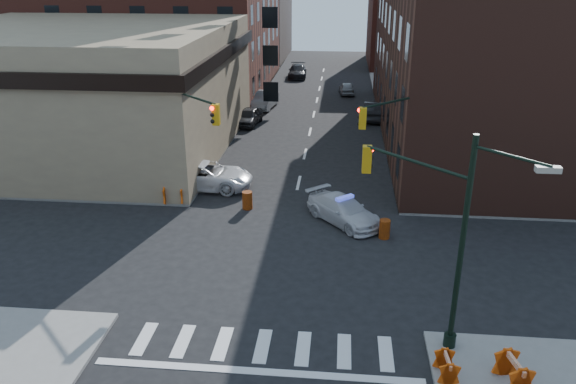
% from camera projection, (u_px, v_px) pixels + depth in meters
% --- Properties ---
extents(ground, '(140.00, 140.00, 0.00)m').
position_uv_depth(ground, '(282.00, 257.00, 26.94)').
color(ground, black).
rests_on(ground, ground).
extents(sidewalk_nw, '(34.00, 54.50, 0.15)m').
position_uv_depth(sidewalk_nw, '(99.00, 97.00, 59.19)').
color(sidewalk_nw, gray).
rests_on(sidewalk_nw, ground).
extents(sidewalk_ne, '(34.00, 54.50, 0.15)m').
position_uv_depth(sidewalk_ne, '(550.00, 107.00, 55.06)').
color(sidewalk_ne, gray).
rests_on(sidewalk_ne, ground).
extents(bank_building, '(22.00, 22.00, 9.00)m').
position_uv_depth(bank_building, '(80.00, 88.00, 42.00)').
color(bank_building, '#8E7D5D').
rests_on(bank_building, ground).
extents(commercial_row_ne, '(14.00, 34.00, 14.00)m').
position_uv_depth(commercial_row_ne, '(477.00, 48.00, 43.90)').
color(commercial_row_ne, '#48261D').
rests_on(commercial_row_ne, ground).
extents(filler_nw, '(20.00, 18.00, 16.00)m').
position_uv_depth(filler_nw, '(219.00, 2.00, 82.57)').
color(filler_nw, brown).
rests_on(filler_nw, ground).
extents(filler_ne, '(16.00, 16.00, 12.00)m').
position_uv_depth(filler_ne, '(428.00, 20.00, 76.93)').
color(filler_ne, '#5F281E').
rests_on(filler_ne, ground).
extents(signal_pole_se, '(5.40, 5.27, 8.00)m').
position_uv_depth(signal_pole_se, '(437.00, 225.00, 19.57)').
color(signal_pole_se, black).
rests_on(signal_pole_se, sidewalk_se).
extents(signal_pole_nw, '(3.58, 3.67, 8.00)m').
position_uv_depth(signal_pole_nw, '(186.00, 136.00, 30.76)').
color(signal_pole_nw, black).
rests_on(signal_pole_nw, sidewalk_nw).
extents(signal_pole_ne, '(3.67, 3.58, 8.00)m').
position_uv_depth(signal_pole_ne, '(402.00, 142.00, 29.73)').
color(signal_pole_ne, black).
rests_on(signal_pole_ne, sidewalk_ne).
extents(tree_ne_near, '(3.00, 3.00, 4.85)m').
position_uv_depth(tree_ne_near, '(399.00, 83.00, 48.94)').
color(tree_ne_near, black).
rests_on(tree_ne_near, sidewalk_ne).
extents(tree_ne_far, '(3.00, 3.00, 4.85)m').
position_uv_depth(tree_ne_far, '(392.00, 67.00, 56.32)').
color(tree_ne_far, black).
rests_on(tree_ne_far, sidewalk_ne).
extents(police_car, '(4.63, 4.90, 1.39)m').
position_uv_depth(police_car, '(344.00, 210.00, 30.41)').
color(police_car, silver).
rests_on(police_car, ground).
extents(pickup, '(6.12, 3.04, 1.67)m').
position_uv_depth(pickup, '(205.00, 175.00, 35.10)').
color(pickup, silver).
rests_on(pickup, ground).
extents(parked_car_wnear, '(2.24, 4.49, 1.47)m').
position_uv_depth(parked_car_wnear, '(249.00, 116.00, 49.09)').
color(parked_car_wnear, black).
rests_on(parked_car_wnear, ground).
extents(parked_car_wfar, '(2.35, 5.08, 1.61)m').
position_uv_depth(parked_car_wfar, '(265.00, 100.00, 54.80)').
color(parked_car_wfar, gray).
rests_on(parked_car_wfar, ground).
extents(parked_car_wdeep, '(2.41, 5.44, 1.55)m').
position_uv_depth(parked_car_wdeep, '(297.00, 71.00, 69.80)').
color(parked_car_wdeep, black).
rests_on(parked_car_wdeep, ground).
extents(parked_car_enear, '(2.18, 5.06, 1.62)m').
position_uv_depth(parked_car_enear, '(374.00, 111.00, 50.76)').
color(parked_car_enear, black).
rests_on(parked_car_enear, ground).
extents(parked_car_efar, '(1.87, 3.92, 1.29)m').
position_uv_depth(parked_car_efar, '(347.00, 88.00, 60.81)').
color(parked_car_efar, gray).
rests_on(parked_car_efar, ground).
extents(pedestrian_a, '(0.63, 0.43, 1.65)m').
position_uv_depth(pedestrian_a, '(186.00, 180.00, 33.94)').
color(pedestrian_a, black).
rests_on(pedestrian_a, sidewalk_nw).
extents(pedestrian_b, '(1.21, 1.14, 1.97)m').
position_uv_depth(pedestrian_b, '(94.00, 172.00, 34.76)').
color(pedestrian_b, black).
rests_on(pedestrian_b, sidewalk_nw).
extents(pedestrian_c, '(1.16, 0.92, 1.84)m').
position_uv_depth(pedestrian_c, '(127.00, 167.00, 35.74)').
color(pedestrian_c, '#1F252F').
rests_on(pedestrian_c, sidewalk_nw).
extents(barrel_road, '(0.64, 0.64, 1.00)m').
position_uv_depth(barrel_road, '(385.00, 229.00, 28.69)').
color(barrel_road, '#BE3B08').
rests_on(barrel_road, ground).
extents(barrel_bank, '(0.59, 0.59, 1.04)m').
position_uv_depth(barrel_bank, '(247.00, 200.00, 32.15)').
color(barrel_bank, orange).
rests_on(barrel_bank, ground).
extents(barricade_se_a, '(0.60, 1.10, 0.80)m').
position_uv_depth(barricade_se_a, '(446.00, 367.00, 18.78)').
color(barricade_se_a, '#C43C09').
rests_on(barricade_se_a, sidewalk_se).
extents(barricade_se_b, '(0.95, 1.46, 1.01)m').
position_uv_depth(barricade_se_b, '(513.00, 372.00, 18.38)').
color(barricade_se_b, orange).
rests_on(barricade_se_b, sidewalk_se).
extents(barricade_nw_a, '(1.41, 0.82, 1.01)m').
position_uv_depth(barricade_nw_a, '(174.00, 195.00, 32.58)').
color(barricade_nw_a, '#C73B09').
rests_on(barricade_nw_a, sidewalk_nw).
extents(barricade_nw_b, '(1.39, 0.80, 1.00)m').
position_uv_depth(barricade_nw_b, '(153.00, 188.00, 33.62)').
color(barricade_nw_b, '#C24E09').
rests_on(barricade_nw_b, sidewalk_nw).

